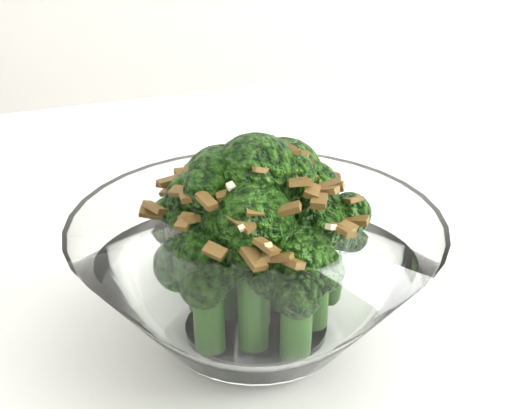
{
  "coord_description": "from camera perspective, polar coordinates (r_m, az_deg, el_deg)",
  "views": [
    {
      "loc": [
        0.01,
        -0.37,
        1.02
      ],
      "look_at": [
        -0.02,
        0.01,
        0.84
      ],
      "focal_mm": 55.0,
      "sensor_mm": 36.0,
      "label": 1
    }
  ],
  "objects": [
    {
      "name": "broccoli_dish",
      "position": [
        0.44,
        0.08,
        -4.41
      ],
      "size": [
        0.21,
        0.21,
        0.13
      ],
      "color": "white",
      "rests_on": "table"
    },
    {
      "name": "table",
      "position": [
        0.59,
        6.9,
        -9.7
      ],
      "size": [
        1.42,
        1.22,
        0.75
      ],
      "color": "white",
      "rests_on": "ground"
    }
  ]
}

